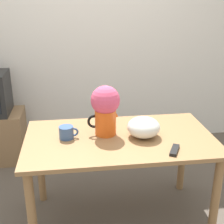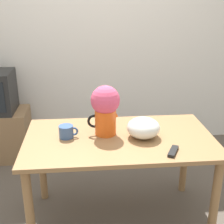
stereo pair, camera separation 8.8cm
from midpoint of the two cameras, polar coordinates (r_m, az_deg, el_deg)
name	(u,v)px [view 2 (the right image)]	position (r m, az deg, el deg)	size (l,w,h in m)	color
wall_back	(93,32)	(3.51, -2.73, 14.49)	(8.00, 0.05, 2.60)	silver
table	(119,149)	(2.31, 2.45, -6.86)	(1.36, 0.78, 0.72)	olive
flower_vase	(105,107)	(2.23, -0.10, 0.90)	(0.24, 0.21, 0.37)	#E05619
coffee_mug	(67,132)	(2.25, -7.19, -3.59)	(0.14, 0.10, 0.09)	#385689
white_bowl	(143,128)	(2.24, 6.88, -2.89)	(0.24, 0.24, 0.15)	silver
remote_control	(173,151)	(2.09, 12.32, -7.05)	(0.11, 0.15, 0.02)	black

